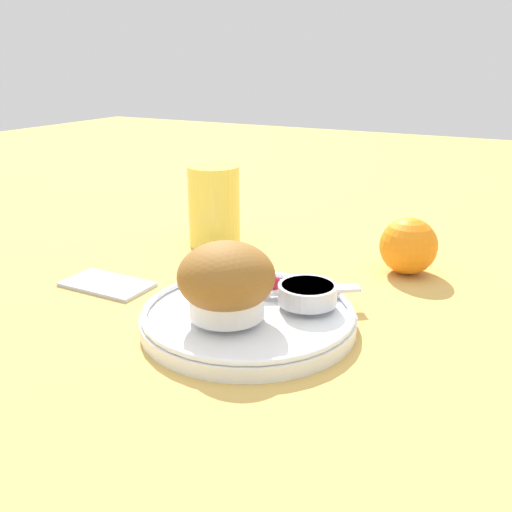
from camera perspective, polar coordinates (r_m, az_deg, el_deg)
name	(u,v)px	position (r m, az deg, el deg)	size (l,w,h in m)	color
ground_plane	(267,324)	(0.56, 1.12, -6.77)	(3.00, 3.00, 0.00)	tan
plate	(248,317)	(0.55, -0.77, -6.14)	(0.21, 0.21, 0.02)	white
muffin	(226,282)	(0.52, -2.98, -2.57)	(0.09, 0.09, 0.07)	silver
cream_ramekin	(307,293)	(0.55, 5.16, -3.67)	(0.06, 0.06, 0.02)	silver
berry_pair	(268,282)	(0.58, 1.16, -2.66)	(0.03, 0.02, 0.02)	maroon
butter_knife	(278,290)	(0.58, 2.20, -3.46)	(0.14, 0.10, 0.00)	silver
orange_fruit	(408,246)	(0.70, 15.00, 0.98)	(0.07, 0.07, 0.07)	orange
juice_glass	(214,206)	(0.78, -4.21, 5.00)	(0.07, 0.07, 0.11)	#EAD14C
folded_napkin	(110,281)	(0.67, -14.41, -2.47)	(0.10, 0.06, 0.01)	#B2BCCC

